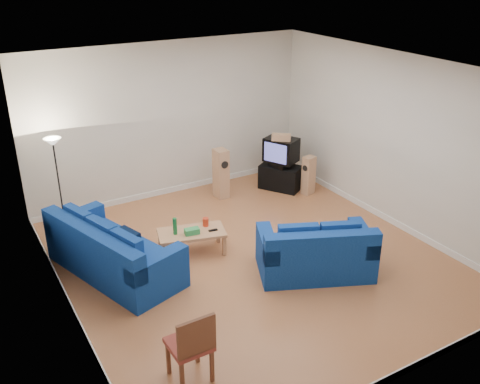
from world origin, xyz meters
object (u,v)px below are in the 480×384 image
television (281,150)px  tv_stand (280,177)px  coffee_table (192,234)px  sofa_three_seat (111,255)px  sofa_loveseat (316,255)px

television → tv_stand: bearing=-55.3°
coffee_table → television: size_ratio=1.53×
sofa_three_seat → television: bearing=91.5°
sofa_three_seat → sofa_loveseat: sofa_three_seat is taller
tv_stand → television: television is taller
sofa_three_seat → tv_stand: 4.49m
sofa_three_seat → tv_stand: (4.25, 1.45, -0.08)m
coffee_table → sofa_three_seat: bearing=177.5°
tv_stand → sofa_loveseat: bearing=-57.2°
sofa_loveseat → tv_stand: (1.43, 3.09, -0.07)m
coffee_table → tv_stand: (2.86, 1.51, -0.09)m
sofa_three_seat → television: size_ratio=3.21×
sofa_loveseat → tv_stand: bearing=89.2°
sofa_loveseat → television: 3.50m
sofa_three_seat → sofa_loveseat: bearing=42.0°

